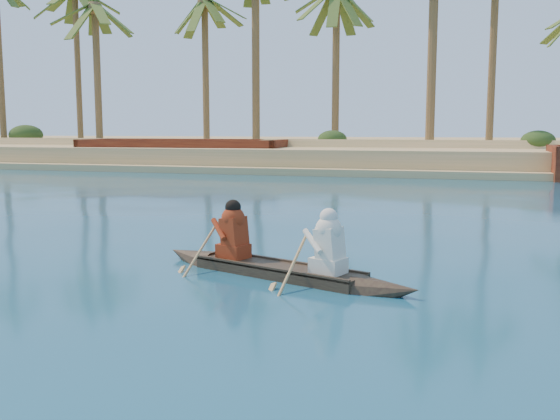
% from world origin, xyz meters
% --- Properties ---
extents(ground, '(160.00, 160.00, 0.00)m').
position_xyz_m(ground, '(0.00, 0.00, 0.00)').
color(ground, navy).
rests_on(ground, ground).
extents(sandy_embankment, '(150.00, 51.00, 1.50)m').
position_xyz_m(sandy_embankment, '(0.00, 46.89, 0.53)').
color(sandy_embankment, '#E0B47E').
rests_on(sandy_embankment, ground).
extents(palm_grove, '(110.00, 14.00, 16.00)m').
position_xyz_m(palm_grove, '(0.00, 35.00, 8.00)').
color(palm_grove, '#3E561E').
rests_on(palm_grove, ground).
extents(shrub_cluster, '(100.00, 6.00, 2.40)m').
position_xyz_m(shrub_cluster, '(0.00, 31.50, 1.20)').
color(shrub_cluster, '#223C15').
rests_on(shrub_cluster, ground).
extents(canoe, '(4.95, 2.38, 1.39)m').
position_xyz_m(canoe, '(3.01, 0.86, 0.27)').
color(canoe, '#3E3421').
rests_on(canoe, ground).
extents(barge_mid, '(12.66, 4.88, 2.07)m').
position_xyz_m(barge_mid, '(-10.51, 26.30, 0.73)').
color(barge_mid, brown).
rests_on(barge_mid, ground).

